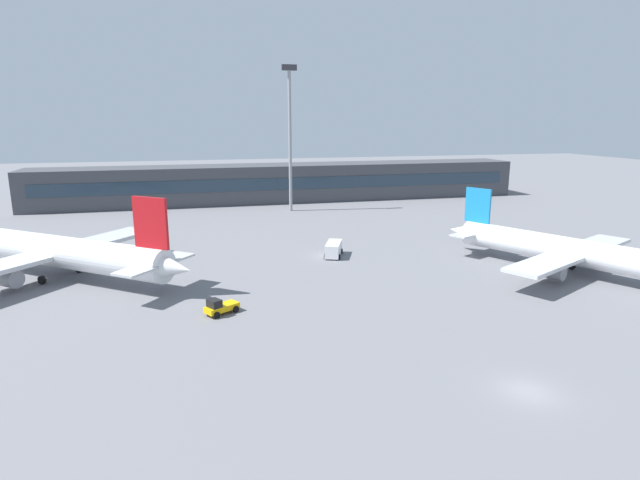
{
  "coord_description": "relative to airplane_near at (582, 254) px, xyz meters",
  "views": [
    {
      "loc": [
        -23.93,
        -30.4,
        19.78
      ],
      "look_at": [
        -5.69,
        40.0,
        3.0
      ],
      "focal_mm": 29.35,
      "sensor_mm": 36.0,
      "label": 1
    }
  ],
  "objects": [
    {
      "name": "ground_plane",
      "position": [
        -24.95,
        16.04,
        -3.03
      ],
      "size": [
        400.0,
        400.0,
        0.0
      ],
      "primitive_type": "plane",
      "color": "slate"
    },
    {
      "name": "terminal_building",
      "position": [
        -24.95,
        73.45,
        1.47
      ],
      "size": [
        119.17,
        12.13,
        9.0
      ],
      "color": "#3F4247",
      "rests_on": "ground_plane"
    },
    {
      "name": "airplane_near",
      "position": [
        0.0,
        0.0,
        0.0
      ],
      "size": [
        26.89,
        37.16,
        9.93
      ],
      "color": "white",
      "rests_on": "ground_plane"
    },
    {
      "name": "airplane_mid",
      "position": [
        -66.76,
        17.47,
        0.44
      ],
      "size": [
        37.82,
        32.4,
        11.38
      ],
      "color": "white",
      "rests_on": "ground_plane"
    },
    {
      "name": "baggage_tug_yellow",
      "position": [
        -46.1,
        -2.03,
        -2.23
      ],
      "size": [
        3.86,
        3.16,
        1.75
      ],
      "color": "#F2B20C",
      "rests_on": "ground_plane"
    },
    {
      "name": "service_van_white",
      "position": [
        -28.11,
        17.81,
        -1.92
      ],
      "size": [
        3.86,
        5.57,
        2.08
      ],
      "color": "white",
      "rests_on": "ground_plane"
    },
    {
      "name": "floodlight_tower_west",
      "position": [
        -26.37,
        58.4,
        14.59
      ],
      "size": [
        3.2,
        0.8,
        31.05
      ],
      "color": "gray",
      "rests_on": "ground_plane"
    }
  ]
}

